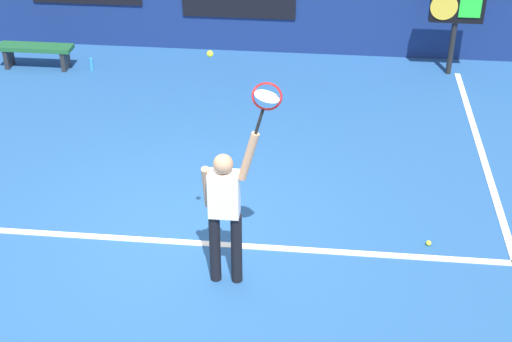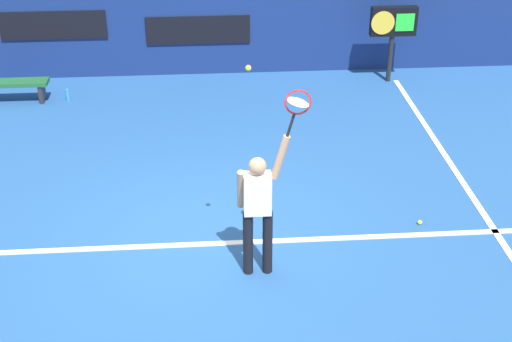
# 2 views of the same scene
# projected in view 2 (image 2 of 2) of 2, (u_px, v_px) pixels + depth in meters

# --- Properties ---
(ground_plane) EXTENTS (18.00, 18.00, 0.00)m
(ground_plane) POSITION_uv_depth(u_px,v_px,m) (202.00, 236.00, 9.80)
(ground_plane) COLOR #23518C
(sponsor_banner_center) EXTENTS (2.20, 0.03, 0.60)m
(sponsor_banner_center) POSITION_uv_depth(u_px,v_px,m) (198.00, 30.00, 14.68)
(sponsor_banner_center) COLOR black
(sponsor_banner_portside) EXTENTS (2.20, 0.03, 0.60)m
(sponsor_banner_portside) POSITION_uv_depth(u_px,v_px,m) (53.00, 26.00, 14.40)
(sponsor_banner_portside) COLOR black
(court_baseline) EXTENTS (10.00, 0.10, 0.01)m
(court_baseline) POSITION_uv_depth(u_px,v_px,m) (202.00, 244.00, 9.62)
(court_baseline) COLOR white
(court_baseline) RESTS_ON ground_plane
(court_sideline) EXTENTS (0.10, 7.00, 0.01)m
(court_sideline) POSITION_uv_depth(u_px,v_px,m) (447.00, 158.00, 11.80)
(court_sideline) COLOR white
(court_sideline) RESTS_ON ground_plane
(tennis_player) EXTENTS (0.64, 0.31, 1.98)m
(tennis_player) POSITION_uv_depth(u_px,v_px,m) (258.00, 206.00, 8.60)
(tennis_player) COLOR black
(tennis_player) RESTS_ON ground_plane
(tennis_racket) EXTENTS (0.38, 0.27, 0.63)m
(tennis_racket) POSITION_uv_depth(u_px,v_px,m) (297.00, 105.00, 7.96)
(tennis_racket) COLOR black
(tennis_ball) EXTENTS (0.07, 0.07, 0.07)m
(tennis_ball) POSITION_uv_depth(u_px,v_px,m) (248.00, 68.00, 7.71)
(tennis_ball) COLOR #CCE033
(scoreboard_clock) EXTENTS (0.96, 0.20, 1.61)m
(scoreboard_clock) POSITION_uv_depth(u_px,v_px,m) (393.00, 24.00, 14.23)
(scoreboard_clock) COLOR black
(scoreboard_clock) RESTS_ON ground_plane
(court_bench) EXTENTS (1.40, 0.36, 0.45)m
(court_bench) POSITION_uv_depth(u_px,v_px,m) (13.00, 86.00, 13.70)
(court_bench) COLOR #1E592D
(court_bench) RESTS_ON ground_plane
(water_bottle) EXTENTS (0.07, 0.07, 0.24)m
(water_bottle) POSITION_uv_depth(u_px,v_px,m) (68.00, 95.00, 13.88)
(water_bottle) COLOR #338CD8
(water_bottle) RESTS_ON ground_plane
(spare_ball) EXTENTS (0.07, 0.07, 0.07)m
(spare_ball) POSITION_uv_depth(u_px,v_px,m) (420.00, 222.00, 10.04)
(spare_ball) COLOR #CCE033
(spare_ball) RESTS_ON ground_plane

